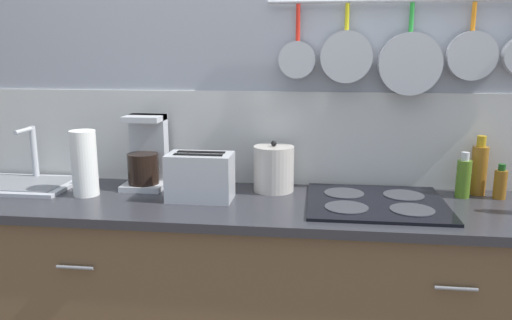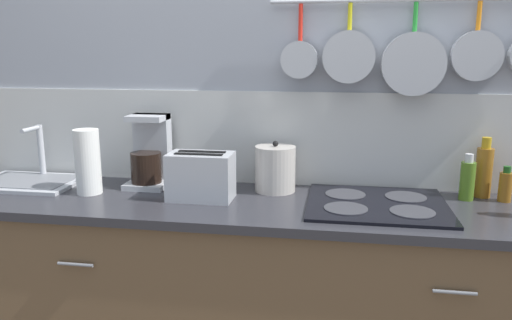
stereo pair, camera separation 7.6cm
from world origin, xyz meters
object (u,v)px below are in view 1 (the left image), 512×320
(paper_towel_roll, at_px, (84,163))
(kettle, at_px, (274,169))
(bottle_dish_soap, at_px, (479,169))
(coffee_maker, at_px, (147,157))
(bottle_hot_sauce, at_px, (463,178))
(bottle_vinegar, at_px, (500,183))
(toaster, at_px, (200,177))

(paper_towel_roll, bearing_deg, kettle, 12.20)
(paper_towel_roll, xyz_separation_m, bottle_dish_soap, (1.61, 0.21, -0.03))
(paper_towel_roll, distance_m, coffee_maker, 0.27)
(paper_towel_roll, height_order, coffee_maker, coffee_maker)
(bottle_hot_sauce, relative_size, bottle_dish_soap, 0.76)
(coffee_maker, xyz_separation_m, kettle, (0.56, -0.01, -0.03))
(bottle_vinegar, bearing_deg, coffee_maker, 179.55)
(coffee_maker, bearing_deg, bottle_dish_soap, 1.78)
(kettle, height_order, bottle_hot_sauce, kettle)
(paper_towel_roll, xyz_separation_m, toaster, (0.48, -0.00, -0.04))
(kettle, distance_m, bottle_vinegar, 0.92)
(coffee_maker, bearing_deg, paper_towel_roll, -139.94)
(paper_towel_roll, distance_m, bottle_dish_soap, 1.62)
(toaster, relative_size, bottle_vinegar, 1.91)
(coffee_maker, relative_size, kettle, 1.45)
(toaster, bearing_deg, coffee_maker, 147.99)
(bottle_hot_sauce, bearing_deg, kettle, 179.65)
(kettle, bearing_deg, bottle_hot_sauce, -0.35)
(toaster, height_order, bottle_dish_soap, bottle_dish_soap)
(bottle_vinegar, bearing_deg, kettle, 179.69)
(kettle, xyz_separation_m, bottle_hot_sauce, (0.77, -0.00, -0.01))
(paper_towel_roll, bearing_deg, bottle_hot_sauce, 5.96)
(toaster, relative_size, bottle_dish_soap, 1.11)
(toaster, relative_size, bottle_hot_sauce, 1.46)
(paper_towel_roll, distance_m, kettle, 0.78)
(toaster, distance_m, bottle_dish_soap, 1.15)
(toaster, bearing_deg, bottle_hot_sauce, 8.87)
(coffee_maker, bearing_deg, bottle_vinegar, -0.45)
(bottle_dish_soap, bearing_deg, paper_towel_roll, -172.39)
(bottle_vinegar, bearing_deg, bottle_hot_sauce, 179.90)
(bottle_hot_sauce, bearing_deg, bottle_vinegar, -0.10)
(toaster, bearing_deg, bottle_vinegar, 7.80)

